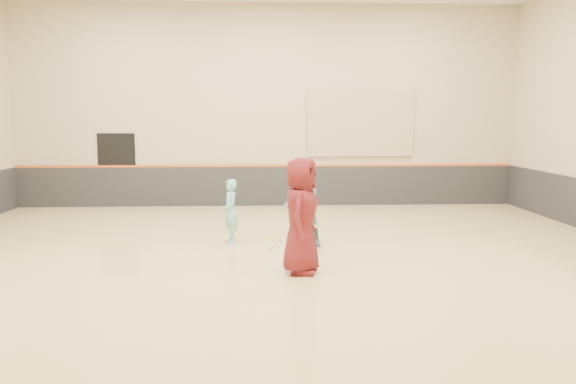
{
  "coord_description": "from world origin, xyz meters",
  "views": [
    {
      "loc": [
        -0.21,
        -10.92,
        2.65
      ],
      "look_at": [
        0.34,
        0.4,
        1.15
      ],
      "focal_mm": 35.0,
      "sensor_mm": 36.0,
      "label": 1
    }
  ],
  "objects_px": {
    "girl": "(230,211)",
    "spare_racket": "(273,237)",
    "instructor": "(303,207)",
    "young_man": "(301,216)"
  },
  "relations": [
    {
      "from": "girl",
      "to": "instructor",
      "type": "xyz_separation_m",
      "value": [
        1.51,
        -0.49,
        0.15
      ]
    },
    {
      "from": "young_man",
      "to": "spare_racket",
      "type": "distance_m",
      "value": 2.91
    },
    {
      "from": "girl",
      "to": "instructor",
      "type": "distance_m",
      "value": 1.6
    },
    {
      "from": "spare_racket",
      "to": "young_man",
      "type": "bearing_deg",
      "value": -81.35
    },
    {
      "from": "girl",
      "to": "instructor",
      "type": "bearing_deg",
      "value": 53.55
    },
    {
      "from": "instructor",
      "to": "spare_racket",
      "type": "bearing_deg",
      "value": -74.12
    },
    {
      "from": "girl",
      "to": "spare_racket",
      "type": "height_order",
      "value": "girl"
    },
    {
      "from": "girl",
      "to": "instructor",
      "type": "height_order",
      "value": "instructor"
    },
    {
      "from": "girl",
      "to": "spare_racket",
      "type": "distance_m",
      "value": 1.15
    },
    {
      "from": "instructor",
      "to": "girl",
      "type": "bearing_deg",
      "value": -40.1
    }
  ]
}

